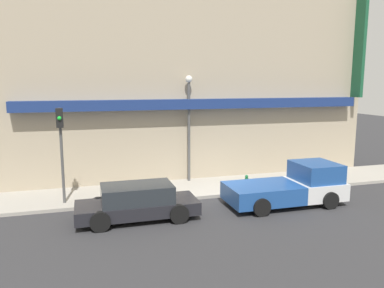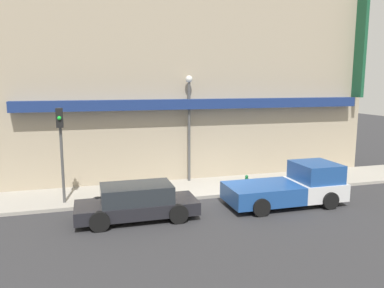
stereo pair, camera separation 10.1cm
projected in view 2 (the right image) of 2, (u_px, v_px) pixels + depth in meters
The scene contains 8 objects.
ground_plane at pixel (220, 198), 17.18m from camera, with size 80.00×80.00×0.00m, color #2D2D30.
sidewalk at pixel (209, 187), 18.67m from camera, with size 36.00×3.17×0.15m.
building at pixel (192, 78), 20.71m from camera, with size 19.80×3.80×10.97m.
pickup_truck at pixel (292, 187), 16.17m from camera, with size 5.09×2.31×1.76m.
parked_car at pixel (137, 202), 14.38m from camera, with size 4.64×1.98×1.37m.
fire_hydrant at pixel (247, 181), 18.23m from camera, with size 0.17×0.17×0.64m.
street_lamp at pixel (189, 116), 19.09m from camera, with size 0.36×0.36×5.44m.
traffic_light at pixel (61, 139), 15.54m from camera, with size 0.28×0.42×4.05m.
Camera 2 is at (-5.76, -15.58, 5.21)m, focal length 35.00 mm.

